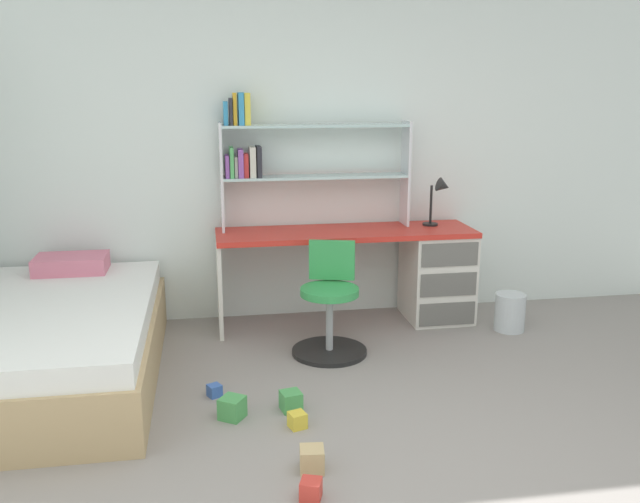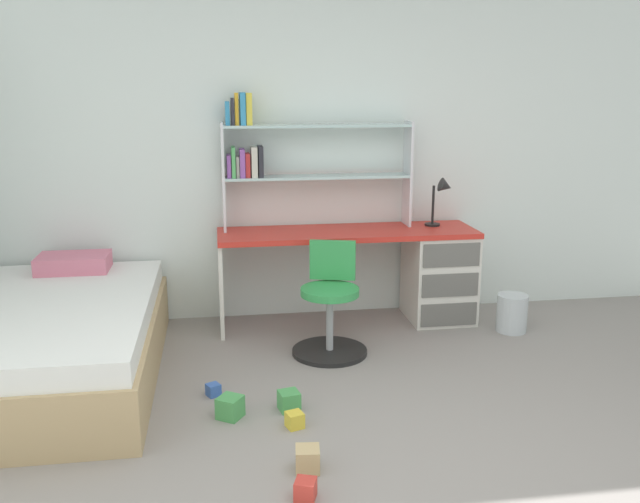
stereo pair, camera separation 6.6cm
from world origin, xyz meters
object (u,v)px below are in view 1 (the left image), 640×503
at_px(swivel_chair, 330,311).
at_px(toy_block_yellow_2, 297,420).
at_px(bookshelf_hutch, 286,153).
at_px(waste_bin, 510,312).
at_px(toy_block_natural_3, 312,459).
at_px(toy_block_red_0, 311,490).
at_px(desk_lamp, 440,194).
at_px(desk, 412,268).
at_px(toy_block_green_5, 291,401).
at_px(toy_block_blue_1, 214,391).
at_px(bed_platform, 52,343).
at_px(toy_block_green_4, 232,408).

distance_m(swivel_chair, toy_block_yellow_2, 1.12).
bearing_deg(bookshelf_hutch, waste_bin, -17.86).
height_order(waste_bin, toy_block_natural_3, waste_bin).
distance_m(swivel_chair, toy_block_red_0, 1.75).
bearing_deg(toy_block_natural_3, toy_block_yellow_2, 91.79).
xyz_separation_m(desk_lamp, toy_block_natural_3, (-1.34, -2.07, -0.94)).
bearing_deg(desk, toy_block_green_5, -129.06).
distance_m(toy_block_blue_1, toy_block_green_5, 0.50).
xyz_separation_m(desk_lamp, waste_bin, (0.44, -0.41, -0.85)).
distance_m(bed_platform, toy_block_red_0, 2.07).
xyz_separation_m(toy_block_blue_1, toy_block_yellow_2, (0.44, -0.46, 0.01)).
bearing_deg(toy_block_green_5, toy_block_green_4, -173.03).
xyz_separation_m(toy_block_blue_1, toy_block_green_4, (0.09, -0.29, 0.02)).
bearing_deg(toy_block_red_0, desk, 63.01).
xyz_separation_m(waste_bin, toy_block_green_5, (-1.80, -1.02, -0.09)).
relative_size(bookshelf_hutch, waste_bin, 5.06).
xyz_separation_m(swivel_chair, toy_block_yellow_2, (-0.37, -1.03, -0.25)).
relative_size(toy_block_red_0, toy_block_green_4, 0.75).
relative_size(bookshelf_hutch, toy_block_green_5, 12.91).
xyz_separation_m(desk, toy_block_natural_3, (-1.11, -2.03, -0.36)).
xyz_separation_m(desk, toy_block_green_5, (-1.13, -1.39, -0.36)).
bearing_deg(toy_block_blue_1, desk, 36.24).
relative_size(toy_block_natural_3, toy_block_green_4, 0.94).
bearing_deg(bookshelf_hutch, toy_block_natural_3, -93.90).
distance_m(waste_bin, toy_block_yellow_2, 2.18).
height_order(swivel_chair, toy_block_green_5, swivel_chair).
bearing_deg(toy_block_red_0, waste_bin, 46.08).
bearing_deg(swivel_chair, bed_platform, -174.36).
distance_m(desk, toy_block_natural_3, 2.34).
relative_size(toy_block_yellow_2, toy_block_green_4, 0.70).
height_order(toy_block_red_0, toy_block_green_4, toy_block_green_4).
relative_size(desk_lamp, waste_bin, 1.35).
relative_size(bed_platform, toy_block_natural_3, 17.85).
bearing_deg(toy_block_green_5, bookshelf_hutch, 83.70).
bearing_deg(desk, toy_block_yellow_2, -125.04).
height_order(desk, desk_lamp, desk_lamp).
relative_size(bed_platform, toy_block_green_4, 16.79).
height_order(bed_platform, toy_block_red_0, bed_platform).
height_order(waste_bin, toy_block_green_4, waste_bin).
height_order(bed_platform, waste_bin, bed_platform).
bearing_deg(toy_block_green_4, swivel_chair, 50.58).
distance_m(toy_block_natural_3, toy_block_green_4, 0.69).
xyz_separation_m(desk, desk_lamp, (0.23, 0.05, 0.58)).
height_order(bookshelf_hutch, desk_lamp, bookshelf_hutch).
relative_size(bookshelf_hutch, toy_block_red_0, 15.71).
distance_m(bookshelf_hutch, toy_block_red_0, 2.73).
bearing_deg(toy_block_green_4, toy_block_blue_1, 107.90).
distance_m(bookshelf_hutch, toy_block_green_4, 2.09).
bearing_deg(toy_block_red_0, desk_lamp, 59.13).
bearing_deg(toy_block_natural_3, desk, 61.34).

